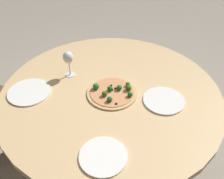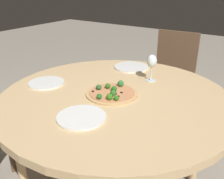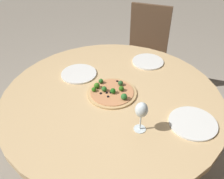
{
  "view_description": "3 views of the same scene",
  "coord_description": "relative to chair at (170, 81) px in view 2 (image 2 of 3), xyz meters",
  "views": [
    {
      "loc": [
        -0.36,
        1.08,
        1.74
      ],
      "look_at": [
        -0.01,
        0.01,
        0.8
      ],
      "focal_mm": 40.0,
      "sensor_mm": 36.0,
      "label": 1
    },
    {
      "loc": [
        -1.09,
        -0.71,
        1.37
      ],
      "look_at": [
        -0.01,
        0.01,
        0.8
      ],
      "focal_mm": 40.0,
      "sensor_mm": 36.0,
      "label": 2
    },
    {
      "loc": [
        0.87,
        -0.77,
        1.71
      ],
      "look_at": [
        -0.01,
        0.01,
        0.8
      ],
      "focal_mm": 40.0,
      "sensor_mm": 36.0,
      "label": 3
    }
  ],
  "objects": [
    {
      "name": "pizza",
      "position": [
        -1.04,
        -0.04,
        0.28
      ],
      "size": [
        0.3,
        0.3,
        0.05
      ],
      "color": "tan",
      "rests_on": "dining_table"
    },
    {
      "name": "plate_near",
      "position": [
        -1.34,
        -0.07,
        0.27
      ],
      "size": [
        0.24,
        0.24,
        0.01
      ],
      "color": "silver",
      "rests_on": "dining_table"
    },
    {
      "name": "plate_side",
      "position": [
        -1.14,
        0.4,
        0.27
      ],
      "size": [
        0.22,
        0.22,
        0.01
      ],
      "color": "silver",
      "rests_on": "dining_table"
    },
    {
      "name": "dining_table",
      "position": [
        -1.02,
        -0.05,
        0.21
      ],
      "size": [
        1.32,
        1.32,
        0.77
      ],
      "color": "tan",
      "rests_on": "ground_plane"
    },
    {
      "name": "wine_glass",
      "position": [
        -0.72,
        -0.13,
        0.39
      ],
      "size": [
        0.06,
        0.06,
        0.17
      ],
      "color": "silver",
      "rests_on": "dining_table"
    },
    {
      "name": "chair",
      "position": [
        0.0,
        0.0,
        0.0
      ],
      "size": [
        0.42,
        0.42,
        0.95
      ],
      "rotation": [
        0.0,
        0.0,
        -1.52
      ],
      "color": "brown",
      "rests_on": "ground_plane"
    },
    {
      "name": "plate_far",
      "position": [
        -0.56,
        0.11,
        0.27
      ],
      "size": [
        0.25,
        0.25,
        0.01
      ],
      "color": "silver",
      "rests_on": "dining_table"
    }
  ]
}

